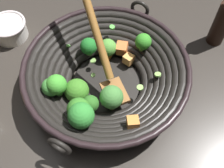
{
  "coord_description": "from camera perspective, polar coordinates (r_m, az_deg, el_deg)",
  "views": [
    {
      "loc": [
        -0.36,
        -0.11,
        0.61
      ],
      "look_at": [
        -0.01,
        -0.02,
        0.03
      ],
      "focal_mm": 44.55,
      "sensor_mm": 36.0,
      "label": 1
    }
  ],
  "objects": [
    {
      "name": "ground_plane",
      "position": [
        0.72,
        -1.13,
        -0.21
      ],
      "size": [
        4.0,
        4.0,
        0.0
      ],
      "primitive_type": "plane",
      "color": "#332D28"
    },
    {
      "name": "wok",
      "position": [
        0.67,
        -1.44,
        2.1
      ],
      "size": [
        0.44,
        0.4,
        0.26
      ],
      "color": "black",
      "rests_on": "ground"
    },
    {
      "name": "soy_sauce_bottle",
      "position": [
        0.81,
        21.68,
        11.67
      ],
      "size": [
        0.05,
        0.05,
        0.18
      ],
      "color": "black",
      "rests_on": "ground"
    },
    {
      "name": "prep_bowl",
      "position": [
        0.85,
        -20.34,
        10.56
      ],
      "size": [
        0.1,
        0.1,
        0.05
      ],
      "color": "silver",
      "rests_on": "ground"
    }
  ]
}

